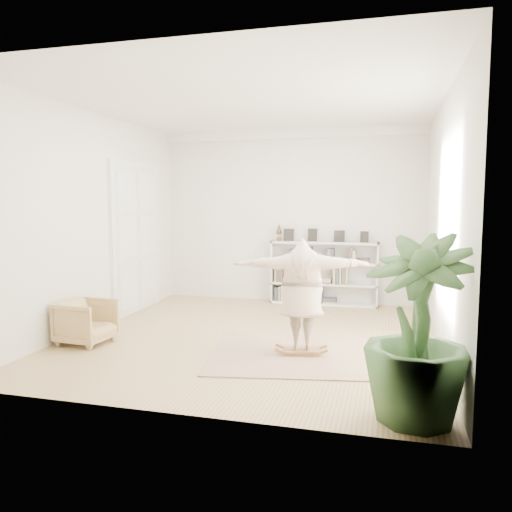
{
  "coord_description": "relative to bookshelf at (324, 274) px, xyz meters",
  "views": [
    {
      "loc": [
        2.01,
        -7.39,
        2.08
      ],
      "look_at": [
        -0.06,
        0.4,
        1.23
      ],
      "focal_mm": 35.0,
      "sensor_mm": 36.0,
      "label": 1
    }
  ],
  "objects": [
    {
      "name": "doors",
      "position": [
        -3.45,
        -1.52,
        0.76
      ],
      "size": [
        0.09,
        1.78,
        2.92
      ],
      "color": "white",
      "rests_on": "floor"
    },
    {
      "name": "rug",
      "position": [
        0.15,
        -3.58,
        -0.63
      ],
      "size": [
        2.81,
        2.4,
        0.02
      ],
      "primitive_type": "cube",
      "rotation": [
        0.0,
        0.0,
        0.17
      ],
      "color": "tan",
      "rests_on": "floor"
    },
    {
      "name": "rocker_board",
      "position": [
        0.15,
        -3.58,
        -0.57
      ],
      "size": [
        0.53,
        0.37,
        0.1
      ],
      "rotation": [
        0.0,
        0.0,
        0.17
      ],
      "color": "brown",
      "rests_on": "rug"
    },
    {
      "name": "houseplant",
      "position": [
        1.56,
        -5.37,
        0.27
      ],
      "size": [
        1.33,
        1.33,
        1.8
      ],
      "primitive_type": "imported",
      "rotation": [
        0.0,
        0.0,
        -0.41
      ],
      "color": "#33572B",
      "rests_on": "floor"
    },
    {
      "name": "room_shell",
      "position": [
        -0.74,
        0.12,
        2.87
      ],
      "size": [
        6.0,
        6.0,
        6.0
      ],
      "color": "silver",
      "rests_on": "floor"
    },
    {
      "name": "person",
      "position": [
        0.15,
        -3.58,
        0.25
      ],
      "size": [
        1.93,
        0.83,
        1.52
      ],
      "primitive_type": "imported",
      "rotation": [
        0.0,
        0.0,
        3.31
      ],
      "color": "beige",
      "rests_on": "rocker_board"
    },
    {
      "name": "bookshelf",
      "position": [
        0.0,
        0.0,
        0.0
      ],
      "size": [
        2.2,
        0.35,
        1.64
      ],
      "color": "silver",
      "rests_on": "floor"
    },
    {
      "name": "floor",
      "position": [
        -0.74,
        -2.82,
        -0.64
      ],
      "size": [
        6.0,
        6.0,
        0.0
      ],
      "primitive_type": "plane",
      "color": "#94764C",
      "rests_on": "ground"
    },
    {
      "name": "armchair",
      "position": [
        -3.04,
        -3.83,
        -0.31
      ],
      "size": [
        0.77,
        0.75,
        0.66
      ],
      "primitive_type": "imported",
      "rotation": [
        0.0,
        0.0,
        1.49
      ],
      "color": "tan",
      "rests_on": "floor"
    }
  ]
}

